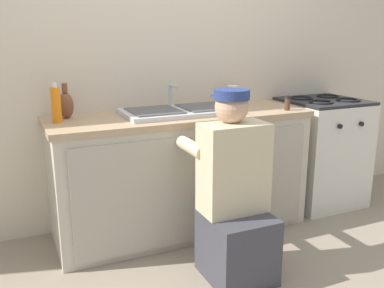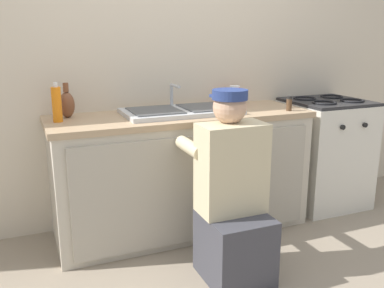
{
  "view_description": "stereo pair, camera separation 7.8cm",
  "coord_description": "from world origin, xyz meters",
  "px_view_note": "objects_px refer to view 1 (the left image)",
  "views": [
    {
      "loc": [
        -1.13,
        -2.41,
        1.41
      ],
      "look_at": [
        0.0,
        0.1,
        0.69
      ],
      "focal_mm": 40.0,
      "sensor_mm": 36.0,
      "label": 1
    },
    {
      "loc": [
        -1.06,
        -2.44,
        1.41
      ],
      "look_at": [
        0.0,
        0.1,
        0.69
      ],
      "focal_mm": 40.0,
      "sensor_mm": 36.0,
      "label": 2
    }
  ],
  "objects_px": {
    "plumber_person": "(235,202)",
    "spice_bottle_pepper": "(287,103)",
    "stove_range": "(320,151)",
    "soap_bottle_orange": "(56,105)",
    "sink_double_basin": "(180,111)",
    "vase_decorative": "(66,105)",
    "soda_cup_red": "(232,95)"
  },
  "relations": [
    {
      "from": "stove_range",
      "to": "vase_decorative",
      "type": "distance_m",
      "value": 2.09
    },
    {
      "from": "vase_decorative",
      "to": "sink_double_basin",
      "type": "bearing_deg",
      "value": -10.97
    },
    {
      "from": "spice_bottle_pepper",
      "to": "vase_decorative",
      "type": "relative_size",
      "value": 0.46
    },
    {
      "from": "plumber_person",
      "to": "soap_bottle_orange",
      "type": "bearing_deg",
      "value": 139.49
    },
    {
      "from": "plumber_person",
      "to": "soda_cup_red",
      "type": "xyz_separation_m",
      "value": [
        0.47,
        0.88,
        0.48
      ]
    },
    {
      "from": "stove_range",
      "to": "soda_cup_red",
      "type": "distance_m",
      "value": 0.93
    },
    {
      "from": "stove_range",
      "to": "spice_bottle_pepper",
      "type": "xyz_separation_m",
      "value": [
        -0.51,
        -0.2,
        0.47
      ]
    },
    {
      "from": "spice_bottle_pepper",
      "to": "vase_decorative",
      "type": "bearing_deg",
      "value": 167.12
    },
    {
      "from": "sink_double_basin",
      "to": "soda_cup_red",
      "type": "height_order",
      "value": "sink_double_basin"
    },
    {
      "from": "soda_cup_red",
      "to": "vase_decorative",
      "type": "distance_m",
      "value": 1.26
    },
    {
      "from": "sink_double_basin",
      "to": "vase_decorative",
      "type": "bearing_deg",
      "value": 169.03
    },
    {
      "from": "plumber_person",
      "to": "soap_bottle_orange",
      "type": "relative_size",
      "value": 4.42
    },
    {
      "from": "vase_decorative",
      "to": "soda_cup_red",
      "type": "bearing_deg",
      "value": 0.78
    },
    {
      "from": "plumber_person",
      "to": "vase_decorative",
      "type": "xyz_separation_m",
      "value": [
        -0.79,
        0.86,
        0.49
      ]
    },
    {
      "from": "sink_double_basin",
      "to": "vase_decorative",
      "type": "height_order",
      "value": "vase_decorative"
    },
    {
      "from": "sink_double_basin",
      "to": "soda_cup_red",
      "type": "xyz_separation_m",
      "value": [
        0.51,
        0.16,
        0.06
      ]
    },
    {
      "from": "plumber_person",
      "to": "soap_bottle_orange",
      "type": "height_order",
      "value": "soap_bottle_orange"
    },
    {
      "from": "stove_range",
      "to": "spice_bottle_pepper",
      "type": "relative_size",
      "value": 8.52
    },
    {
      "from": "stove_range",
      "to": "soap_bottle_orange",
      "type": "xyz_separation_m",
      "value": [
        -2.1,
        0.03,
        0.53
      ]
    },
    {
      "from": "stove_range",
      "to": "soda_cup_red",
      "type": "bearing_deg",
      "value": 167.89
    },
    {
      "from": "soda_cup_red",
      "to": "stove_range",
      "type": "bearing_deg",
      "value": -12.11
    },
    {
      "from": "soap_bottle_orange",
      "to": "vase_decorative",
      "type": "xyz_separation_m",
      "value": [
        0.07,
        0.12,
        -0.02
      ]
    },
    {
      "from": "stove_range",
      "to": "vase_decorative",
      "type": "relative_size",
      "value": 3.89
    },
    {
      "from": "sink_double_basin",
      "to": "plumber_person",
      "type": "distance_m",
      "value": 0.83
    },
    {
      "from": "spice_bottle_pepper",
      "to": "plumber_person",
      "type": "bearing_deg",
      "value": -144.45
    },
    {
      "from": "plumber_person",
      "to": "spice_bottle_pepper",
      "type": "relative_size",
      "value": 10.52
    },
    {
      "from": "stove_range",
      "to": "plumber_person",
      "type": "relative_size",
      "value": 0.81
    },
    {
      "from": "sink_double_basin",
      "to": "stove_range",
      "type": "xyz_separation_m",
      "value": [
        1.27,
        -0.0,
        -0.44
      ]
    },
    {
      "from": "spice_bottle_pepper",
      "to": "soda_cup_red",
      "type": "height_order",
      "value": "soda_cup_red"
    },
    {
      "from": "stove_range",
      "to": "plumber_person",
      "type": "height_order",
      "value": "plumber_person"
    },
    {
      "from": "vase_decorative",
      "to": "spice_bottle_pepper",
      "type": "bearing_deg",
      "value": -12.88
    },
    {
      "from": "soap_bottle_orange",
      "to": "stove_range",
      "type": "bearing_deg",
      "value": -0.7
    }
  ]
}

